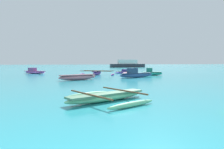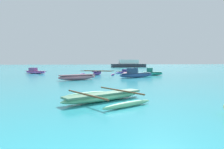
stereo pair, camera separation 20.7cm
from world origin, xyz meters
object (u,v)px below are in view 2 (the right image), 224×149
Objects in this scene: moored_boat_1 at (97,73)px; moored_boat_0 at (77,77)px; distant_ferry at (129,64)px; moored_boat_7 at (35,72)px; moored_boat_3 at (126,74)px; moored_boat_2 at (127,72)px; moored_boat_6 at (136,74)px; moored_boat_5 at (152,73)px; moored_boat_4 at (104,97)px.

moored_boat_0 is at bearing -174.82° from moored_boat_1.
moored_boat_7 is at bearing -127.48° from distant_ferry.
moored_boat_3 is (3.28, -1.45, -0.07)m from moored_boat_1.
moored_boat_2 is 6.51m from moored_boat_6.
distant_ferry is (9.10, 30.96, 0.70)m from moored_boat_2.
moored_boat_5 is 35.14m from distant_ferry.
moored_boat_2 is at bearing 3.18° from moored_boat_3.
moored_boat_4 is (-1.72, -16.34, -0.08)m from moored_boat_1.
moored_boat_5 is 0.65× the size of moored_boat_6.
moored_boat_1 is 9.37m from moored_boat_7.
moored_boat_6 is at bearing 39.00° from moored_boat_4.
moored_boat_2 is at bearing 28.21° from moored_boat_0.
moored_boat_2 is 4.11m from moored_boat_5.
moored_boat_7 reaches higher than moored_boat_1.
moored_boat_3 is 12.94m from moored_boat_7.
moored_boat_7 is 0.33× the size of distant_ferry.
moored_boat_4 is (-5.00, -14.90, -0.01)m from moored_boat_3.
moored_boat_5 is 0.25× the size of distant_ferry.
moored_boat_1 is 16.44m from moored_boat_4.
moored_boat_6 reaches higher than moored_boat_3.
moored_boat_0 is at bearing 179.77° from moored_boat_6.
moored_boat_1 is 5.82m from moored_boat_6.
moored_boat_3 is at bearing -141.04° from moored_boat_2.
moored_boat_4 reaches higher than moored_boat_3.
moored_boat_1 reaches higher than moored_boat_4.
moored_boat_3 is at bearing 44.35° from moored_boat_4.
moored_boat_6 is at bearing -1.70° from moored_boat_7.
moored_boat_0 is at bearing -26.07° from moored_boat_7.
moored_boat_3 is 0.91× the size of moored_boat_4.
moored_boat_7 is (-5.53, 11.02, 0.02)m from moored_boat_0.
moored_boat_7 reaches higher than moored_boat_0.
moored_boat_1 is 35.36m from distant_ferry.
moored_boat_4 is at bearing -35.77° from moored_boat_7.
distant_ferry is at bearing 45.79° from moored_boat_4.
moored_boat_7 is at bearing 133.25° from moored_boat_2.
moored_boat_5 is (3.18, -0.28, 0.13)m from moored_boat_3.
moored_boat_2 reaches higher than moored_boat_0.
moored_boat_6 is at bearing -156.45° from moored_boat_3.
moored_boat_5 is at bearing -91.66° from moored_boat_2.
moored_boat_4 is at bearing -106.43° from moored_boat_0.
moored_boat_6 reaches higher than moored_boat_2.
moored_boat_6 is at bearing -109.16° from moored_boat_5.
moored_boat_1 is 0.43× the size of distant_ferry.
moored_boat_2 is 12.75m from moored_boat_7.
moored_boat_5 is at bearing 29.03° from moored_boat_6.
moored_boat_5 is (8.18, 14.62, 0.14)m from moored_boat_4.
distant_ferry reaches higher than moored_boat_0.
moored_boat_0 is 10.17m from moored_boat_5.
moored_boat_6 is (6.04, 1.65, 0.08)m from moored_boat_0.
moored_boat_7 is (-14.58, 6.39, -0.03)m from moored_boat_5.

